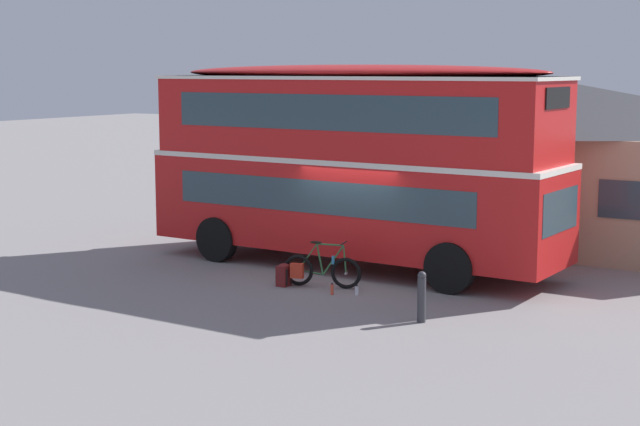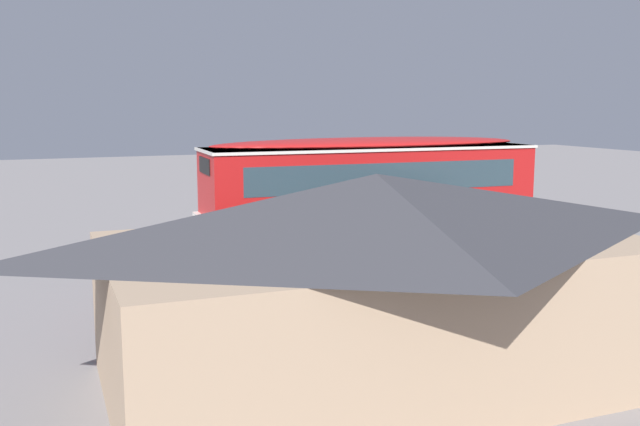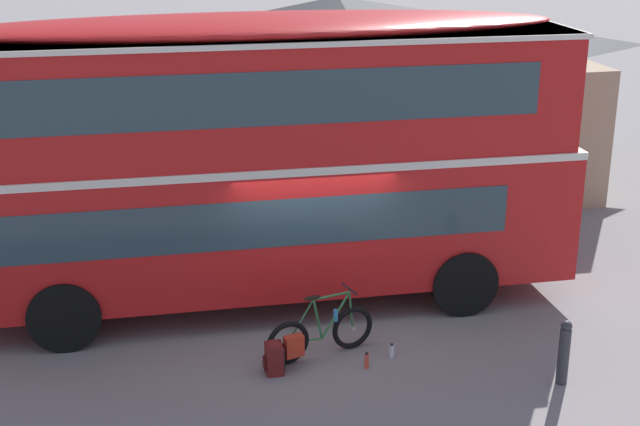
{
  "view_description": "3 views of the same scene",
  "coord_description": "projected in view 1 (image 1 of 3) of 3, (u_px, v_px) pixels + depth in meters",
  "views": [
    {
      "loc": [
        10.42,
        -19.13,
        4.69
      ],
      "look_at": [
        -0.72,
        -0.51,
        1.46
      ],
      "focal_mm": 54.57,
      "sensor_mm": 36.0,
      "label": 1
    },
    {
      "loc": [
        8.8,
        19.56,
        5.79
      ],
      "look_at": [
        0.41,
        -0.65,
        2.38
      ],
      "focal_mm": 39.78,
      "sensor_mm": 36.0,
      "label": 2
    },
    {
      "loc": [
        -3.02,
        -13.17,
        6.49
      ],
      "look_at": [
        0.17,
        -0.17,
        1.81
      ],
      "focal_mm": 50.95,
      "sensor_mm": 36.0,
      "label": 3
    }
  ],
  "objects": [
    {
      "name": "water_bottle_clear_plastic",
      "position": [
        357.0,
        290.0,
        20.31
      ],
      "size": [
        0.07,
        0.07,
        0.22
      ],
      "color": "silver",
      "rests_on": "ground"
    },
    {
      "name": "water_bottle_red_squeeze",
      "position": [
        332.0,
        289.0,
        20.34
      ],
      "size": [
        0.07,
        0.07,
        0.25
      ],
      "color": "#D84C33",
      "rests_on": "ground"
    },
    {
      "name": "touring_bicycle",
      "position": [
        319.0,
        270.0,
        21.03
      ],
      "size": [
        1.73,
        0.72,
        1.01
      ],
      "color": "black",
      "rests_on": "ground"
    },
    {
      "name": "backpack_on_ground",
      "position": [
        284.0,
        274.0,
        21.16
      ],
      "size": [
        0.31,
        0.31,
        0.5
      ],
      "color": "maroon",
      "rests_on": "ground"
    },
    {
      "name": "double_decker_bus",
      "position": [
        352.0,
        157.0,
        22.79
      ],
      "size": [
        10.28,
        2.97,
        4.79
      ],
      "color": "black",
      "rests_on": "ground"
    },
    {
      "name": "ground_plane",
      "position": [
        359.0,
        276.0,
        22.22
      ],
      "size": [
        120.0,
        120.0,
        0.0
      ],
      "primitive_type": "plane",
      "color": "gray"
    },
    {
      "name": "kerb_bollard",
      "position": [
        422.0,
        296.0,
        18.08
      ],
      "size": [
        0.16,
        0.16,
        0.97
      ],
      "color": "#333338",
      "rests_on": "ground"
    },
    {
      "name": "pub_building",
      "position": [
        554.0,
        159.0,
        26.57
      ],
      "size": [
        11.26,
        6.76,
        4.38
      ],
      "color": "tan",
      "rests_on": "ground"
    }
  ]
}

